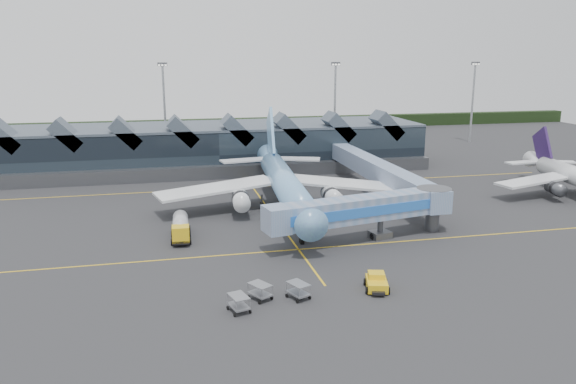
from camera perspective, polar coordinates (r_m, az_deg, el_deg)
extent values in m
plane|color=#2B2B2E|center=(79.46, -0.33, -3.97)|extent=(260.00, 260.00, 0.00)
cube|color=yellow|center=(72.08, 1.07, -5.85)|extent=(120.00, 0.25, 0.01)
cube|color=yellow|center=(106.00, -3.64, 0.52)|extent=(120.00, 0.25, 0.01)
cube|color=yellow|center=(88.84, -1.74, -2.06)|extent=(0.25, 60.00, 0.01)
cube|color=black|center=(185.95, -7.81, 6.74)|extent=(260.00, 4.00, 4.00)
cube|color=black|center=(124.00, -7.47, 4.48)|extent=(90.00, 20.00, 9.00)
cube|color=#495562|center=(123.34, -7.54, 6.63)|extent=(90.00, 20.00, 0.60)
cube|color=#4F5156|center=(113.80, -6.87, 2.03)|extent=(90.00, 2.50, 2.60)
cube|color=#495562|center=(119.29, -26.76, 5.10)|extent=(6.43, 6.00, 6.43)
cube|color=#495562|center=(117.16, -21.52, 5.48)|extent=(6.43, 6.00, 6.43)
cube|color=#495562|center=(116.02, -16.12, 5.82)|extent=(6.43, 6.00, 6.43)
cube|color=#495562|center=(115.93, -10.66, 6.12)|extent=(6.43, 6.00, 6.43)
cube|color=#495562|center=(116.88, -5.24, 6.36)|extent=(6.43, 6.00, 6.43)
cube|color=#495562|center=(118.84, 0.05, 6.53)|extent=(6.43, 6.00, 6.43)
cube|color=#495562|center=(121.76, 5.14, 6.65)|extent=(6.43, 6.00, 6.43)
cube|color=#495562|center=(125.59, 9.95, 6.72)|extent=(6.43, 6.00, 6.43)
cylinder|color=#979B9F|center=(146.49, -12.43, 8.24)|extent=(0.56, 0.56, 22.00)
cube|color=#4F5156|center=(145.91, -12.65, 12.55)|extent=(2.40, 0.50, 0.90)
cylinder|color=#979B9F|center=(153.69, 4.78, 8.76)|extent=(0.56, 0.56, 22.00)
cube|color=#4F5156|center=(153.14, 4.87, 12.86)|extent=(2.40, 0.50, 0.90)
cylinder|color=#979B9F|center=(168.41, 18.23, 8.56)|extent=(0.56, 0.56, 22.00)
cube|color=#4F5156|center=(167.91, 18.51, 12.29)|extent=(2.40, 0.50, 0.90)
cylinder|color=#6B90D9|center=(88.42, -0.33, 0.88)|extent=(6.87, 34.06, 4.17)
cone|color=#6B90D9|center=(69.48, 1.95, -2.71)|extent=(4.63, 6.12, 4.17)
cube|color=black|center=(68.55, 2.07, -2.18)|extent=(1.61, 0.46, 0.48)
cone|color=#6B90D9|center=(108.57, -1.86, 3.45)|extent=(4.78, 8.04, 4.17)
cube|color=white|center=(89.15, -7.27, 0.39)|extent=(19.92, 10.51, 1.38)
cube|color=white|center=(91.98, 6.15, 0.84)|extent=(19.93, 13.09, 1.38)
cylinder|color=white|center=(85.81, -4.81, -0.79)|extent=(3.04, 5.99, 2.59)
cylinder|color=white|center=(87.78, 4.50, -0.45)|extent=(3.04, 5.99, 2.59)
cube|color=#6B90D9|center=(105.97, -1.76, 5.58)|extent=(1.35, 10.69, 11.50)
cube|color=white|center=(106.69, -4.52, 3.23)|extent=(9.14, 4.76, 0.27)
cube|color=white|center=(107.84, 0.94, 3.39)|extent=(9.32, 5.98, 0.27)
cylinder|color=#4F5156|center=(74.09, 1.40, -4.32)|extent=(0.31, 0.31, 2.42)
cylinder|color=#4F5156|center=(90.20, -2.69, -1.03)|extent=(0.31, 0.31, 2.42)
cylinder|color=#4F5156|center=(91.14, 1.76, -0.87)|extent=(0.31, 0.31, 2.42)
cylinder|color=black|center=(74.33, 1.40, -4.89)|extent=(0.62, 1.58, 1.55)
cone|color=white|center=(121.29, 23.98, 2.88)|extent=(3.99, 5.69, 3.31)
cube|color=white|center=(106.41, 23.68, 1.08)|extent=(14.33, 6.71, 1.11)
cylinder|color=#4F5156|center=(105.56, 25.56, 0.33)|extent=(2.57, 4.21, 2.05)
cube|color=#2C184A|center=(119.67, 24.42, 4.19)|extent=(1.49, 7.44, 8.07)
cube|color=white|center=(118.65, 22.63, 2.79)|extent=(6.53, 3.00, 0.28)
cube|color=white|center=(122.31, 25.73, 2.78)|extent=(6.72, 4.49, 0.28)
cylinder|color=#4F5156|center=(109.23, 25.86, 0.06)|extent=(0.31, 0.31, 1.92)
cube|color=#6988AF|center=(74.42, 7.34, -1.71)|extent=(22.06, 7.64, 3.17)
cube|color=blue|center=(73.04, 8.04, -2.03)|extent=(21.43, 4.56, 1.31)
cube|color=#6988AF|center=(69.01, -1.18, -2.83)|extent=(3.49, 4.00, 3.28)
cylinder|color=#4F5156|center=(76.76, 9.37, -3.05)|extent=(0.76, 0.76, 4.50)
cube|color=#4F5156|center=(77.28, 9.32, -4.29)|extent=(3.01, 2.67, 0.98)
cylinder|color=black|center=(76.73, 8.64, -4.49)|extent=(0.63, 1.05, 0.98)
cylinder|color=black|center=(77.91, 9.99, -4.26)|extent=(0.63, 1.05, 0.98)
cylinder|color=#4F5156|center=(81.26, 14.56, -0.73)|extent=(4.81, 4.81, 3.28)
cylinder|color=#4F5156|center=(81.83, 14.47, -2.25)|extent=(1.97, 1.97, 4.50)
cube|color=black|center=(77.46, -10.83, -4.16)|extent=(2.51, 8.35, 0.46)
cube|color=yellow|center=(74.19, -10.85, -4.18)|extent=(2.28, 2.10, 2.02)
cube|color=black|center=(73.36, -10.86, -4.02)|extent=(2.03, 0.21, 0.92)
cylinder|color=#BCBCC1|center=(78.15, -10.87, -3.05)|extent=(2.31, 5.41, 2.11)
sphere|color=#BCBCC1|center=(80.71, -10.88, -2.51)|extent=(2.02, 2.02, 2.02)
sphere|color=#BCBCC1|center=(75.60, -10.86, -3.63)|extent=(2.02, 2.02, 2.02)
cylinder|color=black|center=(74.93, -11.69, -5.01)|extent=(0.36, 0.93, 0.92)
cylinder|color=black|center=(74.91, -9.93, -4.93)|extent=(0.36, 0.93, 0.92)
cylinder|color=black|center=(77.99, -11.67, -4.26)|extent=(0.36, 0.93, 0.92)
cylinder|color=black|center=(77.97, -9.98, -4.18)|extent=(0.36, 0.93, 0.92)
cylinder|color=black|center=(80.18, -11.65, -3.76)|extent=(0.36, 0.93, 0.92)
cylinder|color=black|center=(80.16, -10.01, -3.69)|extent=(0.36, 0.93, 0.92)
cube|color=yellow|center=(60.78, 8.99, -9.19)|extent=(2.92, 3.85, 0.95)
cube|color=yellow|center=(61.03, 8.96, -8.36)|extent=(2.05, 1.92, 0.66)
cube|color=black|center=(59.22, 9.17, -10.07)|extent=(1.48, 1.09, 0.28)
cylinder|color=black|center=(59.73, 8.04, -9.87)|extent=(0.48, 0.81, 0.76)
cylinder|color=black|center=(59.98, 10.15, -9.85)|extent=(0.48, 0.81, 0.76)
cylinder|color=black|center=(61.82, 7.85, -9.03)|extent=(0.48, 0.81, 0.76)
cylinder|color=black|center=(62.06, 9.88, -9.01)|extent=(0.48, 0.81, 0.76)
cube|color=gray|center=(57.91, -2.85, -10.29)|extent=(2.49, 2.81, 0.16)
cube|color=gray|center=(57.51, -2.86, -9.36)|extent=(2.49, 2.81, 0.09)
cylinder|color=black|center=(59.15, -2.79, -10.18)|extent=(0.31, 0.40, 0.39)
cube|color=gray|center=(58.07, 1.04, -10.21)|extent=(2.35, 2.78, 0.16)
cube|color=gray|center=(57.66, 1.05, -9.28)|extent=(2.35, 2.78, 0.09)
cylinder|color=black|center=(59.30, 1.14, -10.10)|extent=(0.28, 0.41, 0.39)
cube|color=gray|center=(55.49, -5.02, -11.45)|extent=(2.09, 2.69, 0.16)
cube|color=gray|center=(55.07, -5.04, -10.48)|extent=(2.09, 2.69, 0.09)
cylinder|color=black|center=(56.67, -4.61, -11.33)|extent=(0.23, 0.41, 0.39)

